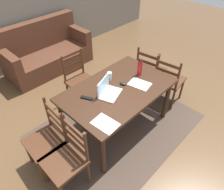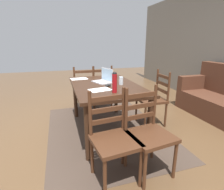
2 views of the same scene
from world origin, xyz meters
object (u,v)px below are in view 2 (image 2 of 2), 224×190
(dining_table, at_px, (105,90))
(computer_mouse, at_px, (108,85))
(chair_right_far, at_px, (148,133))
(chair_left_far, at_px, (101,87))
(chair_right_near, at_px, (114,139))
(chair_far_head, at_px, (153,99))
(water_bottle, at_px, (115,82))
(chair_left_near, at_px, (84,89))
(laptop, at_px, (104,79))
(tv_remote, at_px, (107,78))
(drinking_glass, at_px, (121,81))

(dining_table, distance_m, computer_mouse, 0.16)
(chair_right_far, height_order, chair_left_far, same)
(chair_right_near, bearing_deg, chair_far_head, 135.09)
(computer_mouse, bearing_deg, water_bottle, -21.52)
(chair_far_head, bearing_deg, chair_left_near, -135.28)
(chair_far_head, xyz_separation_m, chair_left_near, (-1.07, -1.06, 0.00))
(chair_right_far, height_order, laptop, laptop)
(dining_table, height_order, chair_far_head, chair_far_head)
(chair_right_far, distance_m, computer_mouse, 1.02)
(chair_right_near, xyz_separation_m, tv_remote, (-1.51, 0.35, 0.32))
(chair_right_far, xyz_separation_m, laptop, (-1.25, -0.16, 0.37))
(chair_right_near, xyz_separation_m, laptop, (-1.25, 0.23, 0.37))
(drinking_glass, bearing_deg, dining_table, -106.93)
(chair_left_far, height_order, tv_remote, chair_left_far)
(chair_left_near, height_order, tv_remote, chair_left_near)
(chair_far_head, distance_m, tv_remote, 0.90)
(chair_right_near, xyz_separation_m, chair_left_near, (-2.14, 0.00, 0.00))
(chair_left_far, distance_m, chair_left_near, 0.39)
(chair_right_far, height_order, chair_far_head, same)
(chair_right_near, height_order, tv_remote, chair_right_near)
(dining_table, height_order, chair_left_near, chair_left_near)
(tv_remote, bearing_deg, chair_right_near, -38.37)
(chair_left_near, bearing_deg, water_bottle, 7.32)
(dining_table, distance_m, chair_right_far, 1.11)
(chair_right_far, relative_size, chair_left_near, 1.00)
(chair_far_head, bearing_deg, chair_left_far, -148.03)
(chair_right_near, distance_m, tv_remote, 1.58)
(laptop, bearing_deg, computer_mouse, -3.23)
(chair_right_near, bearing_deg, chair_left_near, 179.89)
(chair_right_near, relative_size, tv_remote, 5.59)
(chair_far_head, distance_m, computer_mouse, 0.92)
(chair_left_far, height_order, drinking_glass, chair_left_far)
(water_bottle, distance_m, computer_mouse, 0.37)
(chair_right_far, height_order, chair_left_near, same)
(chair_left_near, bearing_deg, computer_mouse, 9.99)
(chair_right_near, bearing_deg, chair_left_far, 169.50)
(dining_table, distance_m, chair_left_far, 1.11)
(chair_far_head, bearing_deg, laptop, -102.05)
(chair_right_far, bearing_deg, drinking_glass, 177.61)
(water_bottle, xyz_separation_m, tv_remote, (-0.90, 0.15, -0.13))
(chair_left_near, distance_m, tv_remote, 0.79)
(chair_left_far, height_order, chair_left_near, same)
(dining_table, relative_size, chair_left_far, 1.65)
(dining_table, relative_size, tv_remote, 9.20)
(tv_remote, bearing_deg, chair_left_near, -176.63)
(chair_right_near, xyz_separation_m, chair_far_head, (-1.07, 1.07, 0.00))
(chair_right_far, distance_m, laptop, 1.31)
(dining_table, xyz_separation_m, chair_right_near, (1.07, -0.20, -0.22))
(chair_far_head, height_order, tv_remote, chair_far_head)
(dining_table, bearing_deg, chair_right_near, -10.68)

